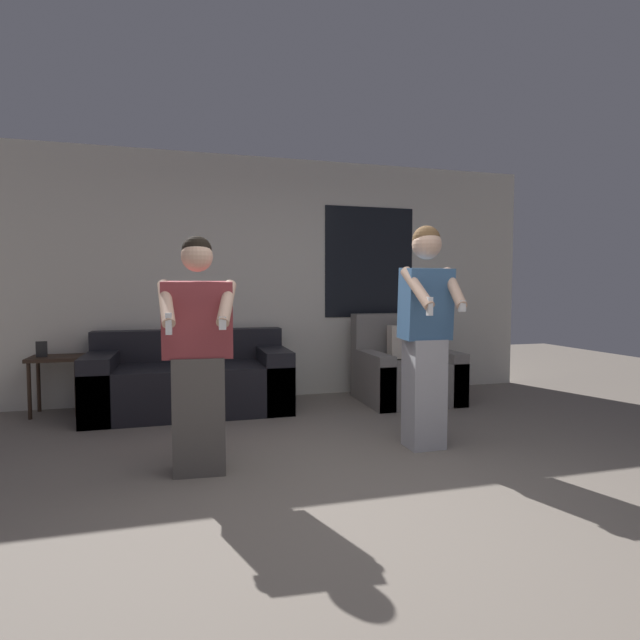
{
  "coord_description": "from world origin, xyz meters",
  "views": [
    {
      "loc": [
        -0.95,
        -2.53,
        1.22
      ],
      "look_at": [
        0.0,
        0.89,
        1.01
      ],
      "focal_mm": 28.0,
      "sensor_mm": 36.0,
      "label": 1
    }
  ],
  "objects_px": {
    "side_table": "(56,366)",
    "couch": "(191,382)",
    "person_left": "(198,356)",
    "person_right": "(426,333)",
    "armchair": "(405,372)"
  },
  "relations": [
    {
      "from": "side_table",
      "to": "couch",
      "type": "bearing_deg",
      "value": -10.55
    },
    {
      "from": "side_table",
      "to": "person_left",
      "type": "height_order",
      "value": "person_left"
    },
    {
      "from": "couch",
      "to": "person_right",
      "type": "height_order",
      "value": "person_right"
    },
    {
      "from": "armchair",
      "to": "person_left",
      "type": "relative_size",
      "value": 0.63
    },
    {
      "from": "armchair",
      "to": "side_table",
      "type": "xyz_separation_m",
      "value": [
        -3.56,
        0.35,
        0.16
      ]
    },
    {
      "from": "person_right",
      "to": "couch",
      "type": "bearing_deg",
      "value": 135.86
    },
    {
      "from": "side_table",
      "to": "person_left",
      "type": "bearing_deg",
      "value": -56.86
    },
    {
      "from": "person_right",
      "to": "armchair",
      "type": "bearing_deg",
      "value": 70.09
    },
    {
      "from": "couch",
      "to": "armchair",
      "type": "distance_m",
      "value": 2.29
    },
    {
      "from": "armchair",
      "to": "side_table",
      "type": "relative_size",
      "value": 1.38
    },
    {
      "from": "person_right",
      "to": "person_left",
      "type": "bearing_deg",
      "value": -177.27
    },
    {
      "from": "couch",
      "to": "side_table",
      "type": "relative_size",
      "value": 2.68
    },
    {
      "from": "couch",
      "to": "person_left",
      "type": "xyz_separation_m",
      "value": [
        0.03,
        -1.75,
        0.49
      ]
    },
    {
      "from": "armchair",
      "to": "side_table",
      "type": "distance_m",
      "value": 3.58
    },
    {
      "from": "armchair",
      "to": "person_right",
      "type": "xyz_separation_m",
      "value": [
        -0.56,
        -1.56,
        0.57
      ]
    }
  ]
}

